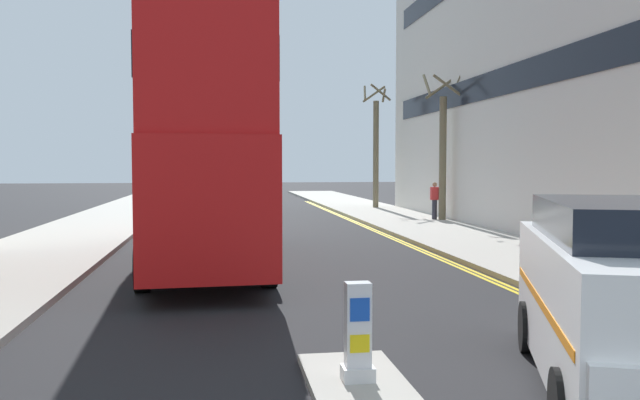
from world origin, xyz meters
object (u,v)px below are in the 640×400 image
object	(u,v)px
pedestrian_far	(435,200)
keep_left_bollard	(358,336)
double_decker_bus_away	(202,144)
taxi_minivan	(634,300)

from	to	relation	value
pedestrian_far	keep_left_bollard	bearing A→B (deg)	-111.02
double_decker_bus_away	taxi_minivan	size ratio (longest dim) A/B	2.11
keep_left_bollard	double_decker_bus_away	world-z (taller)	double_decker_bus_away
taxi_minivan	keep_left_bollard	bearing A→B (deg)	166.19
keep_left_bollard	taxi_minivan	world-z (taller)	taxi_minivan
keep_left_bollard	double_decker_bus_away	bearing A→B (deg)	101.59
keep_left_bollard	taxi_minivan	size ratio (longest dim) A/B	0.22
keep_left_bollard	pedestrian_far	bearing A→B (deg)	68.98
keep_left_bollard	pedestrian_far	distance (m)	21.48
double_decker_bus_away	taxi_minivan	world-z (taller)	double_decker_bus_away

